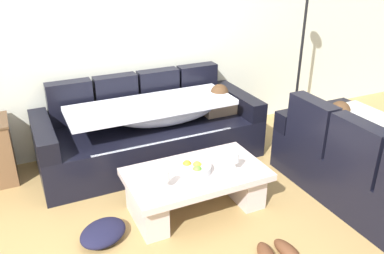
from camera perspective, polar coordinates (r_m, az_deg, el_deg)
ground_plane at (r=3.21m, az=3.84°, el=-17.48°), size 14.00×14.00×0.00m
back_wall at (r=4.45m, az=-9.49°, el=13.96°), size 9.00×0.10×2.70m
couch_along_wall at (r=4.30m, az=-5.59°, el=-0.50°), size 2.31×0.92×0.88m
couch_near_window at (r=3.89m, az=25.28°, el=-5.73°), size 0.92×2.00×0.88m
coffee_table at (r=3.51m, az=0.57°, el=-8.34°), size 1.20×0.68×0.38m
fruit_bowl at (r=3.40m, az=0.36°, el=-5.89°), size 0.28×0.28×0.10m
wine_glass_near_left at (r=3.16m, az=-3.83°, el=-7.01°), size 0.07×0.07×0.17m
wine_glass_near_right at (r=3.42m, az=6.19°, el=-4.46°), size 0.07×0.07×0.17m
floor_lamp at (r=4.87m, az=15.37°, el=11.52°), size 0.33×0.31×1.95m
pair_of_shoes at (r=3.20m, az=12.03°, el=-17.17°), size 0.34×0.31×0.09m
crumpled_garment at (r=3.36m, az=-12.60°, el=-14.54°), size 0.51×0.49×0.12m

